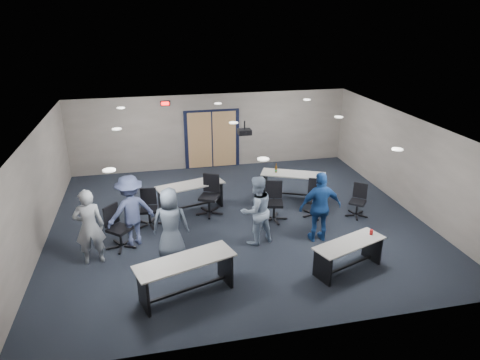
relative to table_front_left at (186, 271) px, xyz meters
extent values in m
plane|color=black|center=(1.71, 2.98, -0.56)|extent=(10.00, 10.00, 0.00)
cube|color=slate|center=(1.71, 7.48, 0.79)|extent=(10.00, 0.04, 2.70)
cube|color=slate|center=(1.71, -1.52, 0.79)|extent=(10.00, 0.04, 2.70)
cube|color=slate|center=(-3.29, 2.98, 0.79)|extent=(0.04, 9.00, 2.70)
cube|color=slate|center=(6.71, 2.98, 0.79)|extent=(0.04, 9.00, 2.70)
cube|color=white|center=(1.71, 2.98, 2.14)|extent=(10.00, 9.00, 0.04)
cube|color=black|center=(1.71, 7.45, 0.49)|extent=(2.00, 0.06, 2.20)
cube|color=tan|center=(1.26, 7.43, 0.49)|extent=(0.85, 0.04, 2.05)
cube|color=tan|center=(2.16, 7.43, 0.49)|extent=(0.85, 0.04, 2.05)
cube|color=black|center=(0.11, 7.43, 1.89)|extent=(0.32, 0.05, 0.18)
cube|color=#FF0C0C|center=(0.11, 7.40, 1.89)|extent=(0.26, 0.02, 0.12)
cylinder|color=black|center=(2.01, 3.48, 2.02)|extent=(0.04, 0.04, 0.24)
cube|color=black|center=(2.01, 3.48, 1.84)|extent=(0.35, 0.30, 0.14)
cylinder|color=black|center=(2.01, 3.33, 1.84)|extent=(0.08, 0.03, 0.08)
cube|color=#B1ADA7|center=(0.00, 0.00, 0.24)|extent=(2.14, 1.27, 0.03)
cube|color=black|center=(-0.86, -0.28, -0.17)|extent=(0.24, 0.61, 0.79)
cube|color=black|center=(0.86, 0.28, -0.17)|extent=(0.24, 0.61, 0.79)
cube|color=black|center=(0.00, 0.00, -0.45)|extent=(1.73, 0.61, 0.05)
cube|color=#B1ADA7|center=(3.63, 0.12, 0.13)|extent=(1.83, 1.15, 0.03)
cube|color=black|center=(2.90, -0.14, -0.22)|extent=(0.23, 0.52, 0.68)
cube|color=black|center=(4.35, 0.39, -0.22)|extent=(0.23, 0.52, 0.68)
cube|color=black|center=(3.63, 0.12, -0.47)|extent=(1.47, 0.58, 0.04)
cylinder|color=#A91616|center=(4.26, 0.36, 0.20)|extent=(0.08, 0.08, 0.12)
cube|color=#B1ADA7|center=(0.53, 4.00, 0.21)|extent=(2.05, 1.15, 0.03)
cube|color=black|center=(-0.30, 3.77, -0.18)|extent=(0.21, 0.59, 0.76)
cube|color=black|center=(1.36, 4.24, -0.18)|extent=(0.21, 0.59, 0.76)
cube|color=black|center=(0.53, 4.00, -0.45)|extent=(1.68, 0.52, 0.04)
cube|color=#B1ADA7|center=(3.71, 4.20, 0.21)|extent=(2.04, 1.38, 0.03)
cube|color=black|center=(2.93, 4.55, -0.18)|extent=(0.29, 0.56, 0.76)
cube|color=black|center=(4.50, 3.85, -0.18)|extent=(0.29, 0.56, 0.76)
cube|color=black|center=(3.71, 4.20, -0.45)|extent=(1.60, 0.75, 0.04)
imported|color=#969CA4|center=(-1.99, 1.68, 0.35)|extent=(0.71, 0.51, 1.83)
imported|color=slate|center=(-0.19, 1.57, 0.30)|extent=(0.91, 0.66, 1.73)
imported|color=#9DB3D0|center=(1.92, 1.76, 0.32)|extent=(1.03, 0.92, 1.77)
imported|color=navy|center=(3.50, 1.55, 0.35)|extent=(1.08, 0.47, 1.83)
imported|color=#475381|center=(-1.09, 2.34, 0.35)|extent=(1.34, 1.06, 1.82)
camera|label=1|loc=(-0.48, -7.38, 4.94)|focal=32.00mm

